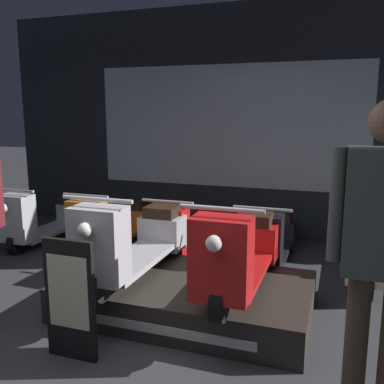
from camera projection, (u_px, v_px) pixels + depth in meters
ground_plane at (91, 370)px, 2.95m from camera, size 30.00×30.00×0.00m
shop_wall_back at (227, 123)px, 6.02m from camera, size 6.97×0.09×3.20m
display_platform at (186, 296)px, 3.79m from camera, size 2.14×1.21×0.30m
scooter_display_left at (134, 241)px, 3.81m from camera, size 0.59×1.63×0.83m
scooter_display_right at (239, 253)px, 3.50m from camera, size 0.59×1.63×0.83m
scooter_backrow_0 at (46, 219)px, 5.86m from camera, size 0.59×1.63×0.83m
scooter_backrow_1 at (112, 225)px, 5.53m from camera, size 0.59×1.63×0.83m
scooter_backrow_2 at (186, 232)px, 5.19m from camera, size 0.59×1.63×0.83m
scooter_backrow_3 at (270, 240)px, 4.86m from camera, size 0.59×1.63×0.83m
scooter_backrow_4 at (366, 250)px, 4.53m from camera, size 0.59×1.63×0.83m
person_right_browsing at (383, 239)px, 2.31m from camera, size 0.57×0.24×1.83m
price_sign_board at (70, 299)px, 3.03m from camera, size 0.39×0.04×0.89m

